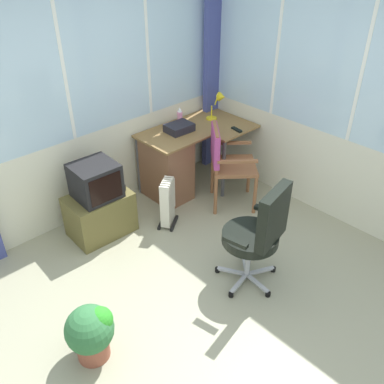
% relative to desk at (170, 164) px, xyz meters
% --- Properties ---
extents(ground, '(4.96, 4.85, 0.06)m').
position_rel_desk_xyz_m(ground, '(-0.96, -1.59, -0.44)').
color(ground, '#9C997E').
extents(north_window_panel, '(3.96, 0.07, 2.70)m').
position_rel_desk_xyz_m(north_window_panel, '(-0.96, 0.37, 0.94)').
color(north_window_panel, silver).
rests_on(north_window_panel, ground).
extents(east_window_panel, '(0.07, 3.85, 2.70)m').
position_rel_desk_xyz_m(east_window_panel, '(1.05, -1.59, 0.94)').
color(east_window_panel, silver).
rests_on(east_window_panel, ground).
extents(curtain_corner, '(0.24, 0.08, 2.60)m').
position_rel_desk_xyz_m(curtain_corner, '(0.92, 0.24, 0.89)').
color(curtain_corner, '#434B90').
rests_on(curtain_corner, ground).
extents(desk, '(1.29, 0.83, 0.76)m').
position_rel_desk_xyz_m(desk, '(0.00, 0.00, 0.00)').
color(desk, olive).
rests_on(desk, ground).
extents(desk_lamp, '(0.22, 0.19, 0.34)m').
position_rel_desk_xyz_m(desk_lamp, '(0.78, -0.03, 0.57)').
color(desk_lamp, yellow).
rests_on(desk_lamp, desk).
extents(tv_remote, '(0.07, 0.15, 0.02)m').
position_rel_desk_xyz_m(tv_remote, '(0.68, -0.41, 0.36)').
color(tv_remote, black).
rests_on(tv_remote, desk).
extents(spray_bottle, '(0.06, 0.06, 0.22)m').
position_rel_desk_xyz_m(spray_bottle, '(0.32, 0.17, 0.46)').
color(spray_bottle, pink).
rests_on(spray_bottle, desk).
extents(paper_tray, '(0.31, 0.24, 0.09)m').
position_rel_desk_xyz_m(paper_tray, '(0.18, 0.02, 0.40)').
color(paper_tray, '#22212A').
rests_on(paper_tray, desk).
extents(wooden_armchair, '(0.68, 0.68, 0.96)m').
position_rel_desk_xyz_m(wooden_armchair, '(0.31, -0.56, 0.21)').
color(wooden_armchair, brown).
rests_on(wooden_armchair, ground).
extents(office_chair, '(0.62, 0.57, 1.04)m').
position_rel_desk_xyz_m(office_chair, '(-0.41, -1.66, 0.19)').
color(office_chair, '#B7B7BF').
rests_on(office_chair, ground).
extents(tv_on_stand, '(0.66, 0.46, 0.82)m').
position_rel_desk_xyz_m(tv_on_stand, '(-1.02, -0.07, -0.05)').
color(tv_on_stand, brown).
rests_on(tv_on_stand, ground).
extents(space_heater, '(0.32, 0.29, 0.55)m').
position_rel_desk_xyz_m(space_heater, '(-0.40, -0.43, -0.13)').
color(space_heater, silver).
rests_on(space_heater, ground).
extents(potted_plant, '(0.37, 0.37, 0.48)m').
position_rel_desk_xyz_m(potted_plant, '(-1.90, -1.32, -0.14)').
color(potted_plant, '#984F3B').
rests_on(potted_plant, ground).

